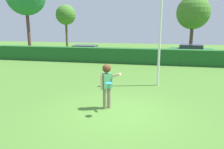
{
  "coord_description": "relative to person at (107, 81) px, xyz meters",
  "views": [
    {
      "loc": [
        1.34,
        -7.74,
        3.28
      ],
      "look_at": [
        -0.55,
        1.33,
        1.15
      ],
      "focal_mm": 35.55,
      "sensor_mm": 36.0,
      "label": 1
    }
  ],
  "objects": [
    {
      "name": "lamppost",
      "position": [
        1.94,
        3.86,
        1.86
      ],
      "size": [
        0.24,
        0.24,
        5.36
      ],
      "color": "silver",
      "rests_on": "ground"
    },
    {
      "name": "parked_car_green",
      "position": [
        5.1,
        15.22,
        -0.44
      ],
      "size": [
        4.39,
        2.24,
        1.25
      ],
      "color": "#1E6633",
      "rests_on": "ground"
    },
    {
      "name": "frisbee",
      "position": [
        0.23,
        -0.69,
        0.1
      ],
      "size": [
        0.25,
        0.25,
        0.02
      ],
      "color": "#268CE5"
    },
    {
      "name": "willow_tree",
      "position": [
        -10.15,
        20.03,
        3.23
      ],
      "size": [
        2.59,
        2.59,
        5.7
      ],
      "color": "brown",
      "rests_on": "ground"
    },
    {
      "name": "hedge_row",
      "position": [
        0.54,
        10.38,
        -0.5
      ],
      "size": [
        26.69,
        0.9,
        1.27
      ],
      "primitive_type": "cube",
      "color": "#1E5824",
      "rests_on": "ground"
    },
    {
      "name": "person",
      "position": [
        0.0,
        0.0,
        0.0
      ],
      "size": [
        0.83,
        0.5,
        1.79
      ],
      "color": "#7C715A",
      "rests_on": "ground"
    },
    {
      "name": "ground_plane",
      "position": [
        0.54,
        -0.33,
        -1.13
      ],
      "size": [
        60.0,
        60.0,
        0.0
      ],
      "primitive_type": "plane",
      "color": "#46752C"
    },
    {
      "name": "parked_car_blue",
      "position": [
        -5.05,
        12.47,
        -0.44
      ],
      "size": [
        4.26,
        1.94,
        1.25
      ],
      "color": "#263FA5",
      "rests_on": "ground"
    },
    {
      "name": "maple_tree",
      "position": [
        5.57,
        19.14,
        3.34
      ],
      "size": [
        3.72,
        3.72,
        6.36
      ],
      "color": "brown",
      "rests_on": "ground"
    }
  ]
}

